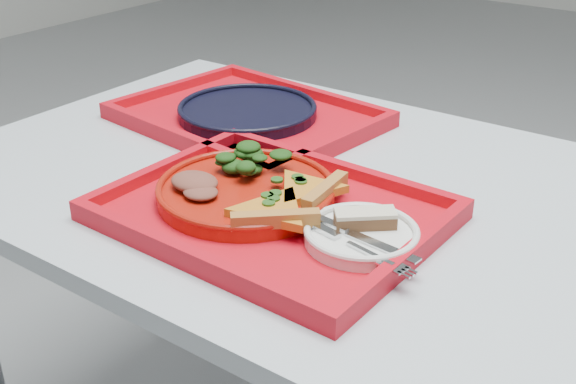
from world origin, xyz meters
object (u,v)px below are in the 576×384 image
object	(u,v)px
tray_far	(248,119)
navy_plate	(247,112)
dinner_plate	(246,193)
tray_main	(272,215)
dessert_bar	(365,218)

from	to	relation	value
tray_far	navy_plate	bearing A→B (deg)	0.00
tray_far	dinner_plate	size ratio (longest dim) A/B	1.73
tray_far	tray_main	bearing A→B (deg)	-39.34
tray_main	navy_plate	bearing A→B (deg)	135.37
dinner_plate	dessert_bar	bearing A→B (deg)	2.38
tray_far	navy_plate	xyz separation A→B (m)	(0.00, 0.00, 0.01)
tray_main	tray_far	size ratio (longest dim) A/B	1.00
tray_main	dessert_bar	size ratio (longest dim) A/B	5.51
tray_far	navy_plate	distance (m)	0.01
tray_main	tray_far	world-z (taller)	same
dinner_plate	dessert_bar	world-z (taller)	dessert_bar
tray_main	navy_plate	world-z (taller)	navy_plate
dessert_bar	dinner_plate	bearing A→B (deg)	141.75
navy_plate	dessert_bar	size ratio (longest dim) A/B	3.19
navy_plate	tray_far	bearing A→B (deg)	0.00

